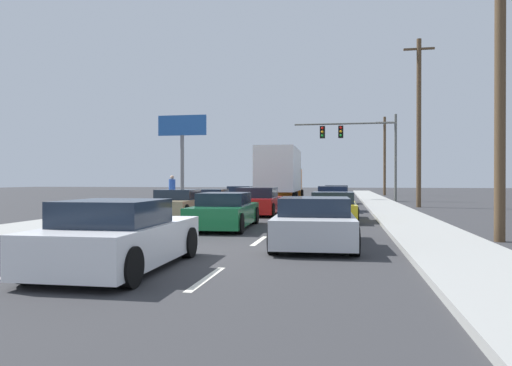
# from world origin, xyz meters

# --- Properties ---
(ground_plane) EXTENTS (140.00, 140.00, 0.00)m
(ground_plane) POSITION_xyz_m (0.00, 25.00, 0.00)
(ground_plane) COLOR #333335
(sidewalk_right) EXTENTS (2.24, 80.00, 0.14)m
(sidewalk_right) POSITION_xyz_m (6.37, 20.00, 0.07)
(sidewalk_right) COLOR #9E9E99
(sidewalk_right) RESTS_ON ground_plane
(sidewalk_left) EXTENTS (2.24, 80.00, 0.14)m
(sidewalk_left) POSITION_xyz_m (-6.37, 20.00, 0.07)
(sidewalk_left) COLOR #9E9E99
(sidewalk_left) RESTS_ON ground_plane
(lane_markings) EXTENTS (3.54, 57.00, 0.01)m
(lane_markings) POSITION_xyz_m (0.00, 20.58, 0.00)
(lane_markings) COLOR silver
(lane_markings) RESTS_ON ground_plane
(car_navy) EXTENTS (2.02, 4.20, 1.20)m
(car_navy) POSITION_xyz_m (-3.38, 24.01, 0.55)
(car_navy) COLOR #141E4C
(car_navy) RESTS_ON ground_plane
(car_gray) EXTENTS (2.13, 4.25, 1.12)m
(car_gray) POSITION_xyz_m (-3.65, 17.13, 0.53)
(car_gray) COLOR slate
(car_gray) RESTS_ON ground_plane
(car_tan) EXTENTS (2.13, 4.75, 1.21)m
(car_tan) POSITION_xyz_m (-3.46, 10.99, 0.55)
(car_tan) COLOR tan
(car_tan) RESTS_ON ground_plane
(box_truck) EXTENTS (2.69, 8.85, 3.64)m
(box_truck) POSITION_xyz_m (-0.11, 21.23, 2.09)
(box_truck) COLOR white
(box_truck) RESTS_ON ground_plane
(car_red) EXTENTS (2.06, 4.35, 1.29)m
(car_red) POSITION_xyz_m (-0.07, 12.60, 0.60)
(car_red) COLOR red
(car_red) RESTS_ON ground_plane
(car_green) EXTENTS (2.02, 4.59, 1.21)m
(car_green) POSITION_xyz_m (-0.06, 6.23, 0.56)
(car_green) COLOR #196B38
(car_green) RESTS_ON ground_plane
(car_white) EXTENTS (1.97, 4.03, 1.28)m
(car_white) POSITION_xyz_m (-0.12, -1.42, 0.59)
(car_white) COLOR white
(car_white) RESTS_ON ground_plane
(car_black) EXTENTS (1.96, 4.70, 1.28)m
(car_black) POSITION_xyz_m (3.40, 24.51, 0.57)
(car_black) COLOR black
(car_black) RESTS_ON ground_plane
(car_blue) EXTENTS (1.91, 4.30, 1.32)m
(car_blue) POSITION_xyz_m (3.36, 16.25, 0.59)
(car_blue) COLOR #1E389E
(car_blue) RESTS_ON ground_plane
(car_yellow) EXTENTS (1.96, 4.47, 1.17)m
(car_yellow) POSITION_xyz_m (3.52, 10.01, 0.54)
(car_yellow) COLOR yellow
(car_yellow) RESTS_ON ground_plane
(car_silver) EXTENTS (2.13, 4.24, 1.22)m
(car_silver) POSITION_xyz_m (3.23, 2.38, 0.56)
(car_silver) COLOR #B7BABF
(car_silver) RESTS_ON ground_plane
(traffic_signal_mast) EXTENTS (8.03, 0.69, 6.82)m
(traffic_signal_mast) POSITION_xyz_m (4.65, 28.99, 4.97)
(traffic_signal_mast) COLOR #595B56
(traffic_signal_mast) RESTS_ON ground_plane
(utility_pole_near) EXTENTS (1.80, 0.28, 9.66)m
(utility_pole_near) POSITION_xyz_m (8.03, 4.08, 4.97)
(utility_pole_near) COLOR brown
(utility_pole_near) RESTS_ON ground_plane
(utility_pole_mid) EXTENTS (1.80, 0.28, 10.15)m
(utility_pole_mid) POSITION_xyz_m (8.39, 20.42, 5.22)
(utility_pole_mid) COLOR brown
(utility_pole_mid) RESTS_ON ground_plane
(utility_pole_far) EXTENTS (1.80, 0.28, 8.44)m
(utility_pole_far) POSITION_xyz_m (8.26, 43.12, 4.36)
(utility_pole_far) COLOR brown
(utility_pole_far) RESTS_ON ground_plane
(roadside_billboard) EXTENTS (4.78, 0.36, 7.87)m
(roadside_billboard) POSITION_xyz_m (-11.33, 34.00, 5.75)
(roadside_billboard) COLOR slate
(roadside_billboard) RESTS_ON ground_plane
(pedestrian_near_corner) EXTENTS (0.38, 0.38, 1.78)m
(pedestrian_near_corner) POSITION_xyz_m (-5.99, 17.00, 1.03)
(pedestrian_near_corner) COLOR #3F3F42
(pedestrian_near_corner) RESTS_ON sidewalk_left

